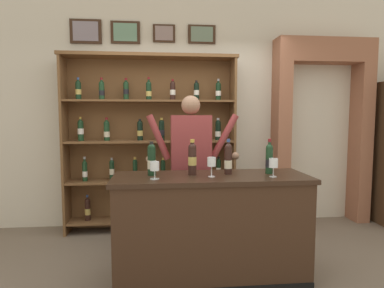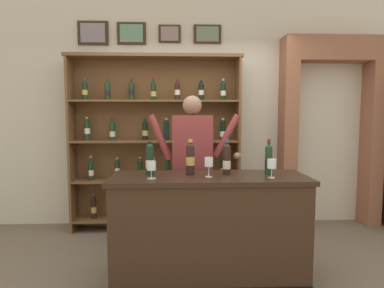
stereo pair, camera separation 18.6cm
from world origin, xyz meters
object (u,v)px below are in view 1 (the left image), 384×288
(wine_shelf, at_px, (151,139))
(tasting_counter, at_px, (211,228))
(tasting_bottle_chianti, at_px, (228,159))
(wine_glass_right, at_px, (273,163))
(tasting_bottle_bianco, at_px, (269,158))
(wine_glass_spare, at_px, (212,162))
(tasting_bottle_grappa, at_px, (192,158))
(wine_glass_center, at_px, (155,167))
(tasting_bottle_super_tuscan, at_px, (152,159))
(shopkeeper, at_px, (191,157))

(wine_shelf, xyz_separation_m, tasting_counter, (0.56, -1.38, -0.71))
(tasting_bottle_chianti, height_order, wine_glass_right, tasting_bottle_chianti)
(tasting_bottle_bianco, xyz_separation_m, wine_glass_spare, (-0.54, -0.10, -0.01))
(tasting_bottle_grappa, relative_size, wine_glass_spare, 1.86)
(wine_glass_center, relative_size, wine_glass_spare, 0.87)
(wine_glass_center, bearing_deg, wine_glass_spare, 6.54)
(tasting_counter, xyz_separation_m, wine_glass_center, (-0.49, -0.12, 0.58))
(tasting_bottle_super_tuscan, height_order, wine_glass_center, tasting_bottle_super_tuscan)
(shopkeeper, bearing_deg, tasting_bottle_grappa, -94.24)
(tasting_counter, distance_m, tasting_bottle_super_tuscan, 0.81)
(tasting_bottle_grappa, height_order, tasting_bottle_chianti, same)
(wine_glass_center, bearing_deg, tasting_bottle_chianti, 14.92)
(tasting_bottle_grappa, bearing_deg, wine_glass_right, -14.34)
(tasting_bottle_chianti, distance_m, wine_glass_spare, 0.21)
(wine_shelf, bearing_deg, tasting_counter, -67.71)
(tasting_counter, distance_m, shopkeeper, 0.83)
(tasting_bottle_bianco, bearing_deg, tasting_bottle_super_tuscan, 178.57)
(tasting_counter, height_order, wine_glass_right, wine_glass_right)
(tasting_bottle_chianti, bearing_deg, wine_shelf, 118.86)
(tasting_counter, distance_m, wine_glass_spare, 0.61)
(tasting_counter, relative_size, wine_glass_center, 11.58)
(wine_glass_right, bearing_deg, tasting_counter, 166.88)
(tasting_bottle_super_tuscan, distance_m, tasting_bottle_grappa, 0.36)
(wine_shelf, distance_m, tasting_bottle_bianco, 1.74)
(wine_shelf, relative_size, wine_glass_right, 13.81)
(shopkeeper, relative_size, tasting_bottle_bianco, 5.33)
(tasting_counter, height_order, wine_glass_center, wine_glass_center)
(wine_glass_spare, bearing_deg, tasting_bottle_grappa, 143.31)
(wine_shelf, distance_m, tasting_bottle_grappa, 1.39)
(wine_glass_right, bearing_deg, wine_glass_spare, 173.59)
(wine_shelf, distance_m, wine_glass_center, 1.50)
(wine_shelf, height_order, wine_glass_center, wine_shelf)
(wine_glass_right, bearing_deg, tasting_bottle_super_tuscan, 169.90)
(wine_glass_right, bearing_deg, wine_glass_center, 179.79)
(tasting_counter, bearing_deg, wine_shelf, 112.29)
(tasting_bottle_super_tuscan, distance_m, tasting_bottle_bianco, 1.06)
(tasting_bottle_chianti, bearing_deg, tasting_bottle_super_tuscan, 179.45)
(wine_glass_right, relative_size, wine_glass_spare, 0.95)
(tasting_counter, relative_size, wine_glass_right, 10.62)
(tasting_bottle_bianco, distance_m, wine_glass_spare, 0.55)
(tasting_bottle_grappa, relative_size, tasting_bottle_chianti, 1.00)
(tasting_bottle_grappa, bearing_deg, wine_shelf, 106.88)
(shopkeeper, distance_m, tasting_bottle_bianco, 0.86)
(wine_shelf, height_order, tasting_counter, wine_shelf)
(tasting_bottle_bianco, bearing_deg, tasting_bottle_grappa, 178.75)
(shopkeeper, relative_size, wine_glass_center, 11.38)
(tasting_bottle_bianco, bearing_deg, tasting_counter, -175.93)
(wine_shelf, bearing_deg, tasting_bottle_bianco, -50.59)
(tasting_bottle_grappa, bearing_deg, tasting_counter, -18.14)
(tasting_bottle_chianti, xyz_separation_m, wine_glass_spare, (-0.17, -0.12, -0.02))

